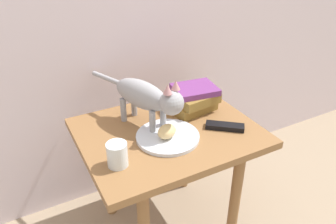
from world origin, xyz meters
TOP-DOWN VIEW (x-y plane):
  - side_table at (0.00, 0.00)m, footprint 0.68×0.55m
  - plate at (-0.03, -0.05)m, footprint 0.24×0.24m
  - bread_roll at (-0.04, -0.06)m, footprint 0.10×0.09m
  - cat at (-0.06, 0.06)m, footprint 0.22×0.45m
  - book_stack at (0.17, 0.09)m, footprint 0.21×0.18m
  - candle_jar at (-0.25, -0.11)m, footprint 0.07×0.07m
  - tv_remote at (0.20, -0.10)m, footprint 0.14×0.13m

SIDE VIEW (x-z plane):
  - side_table at x=0.00m, z-range 0.18..0.72m
  - plate at x=-0.03m, z-range 0.54..0.55m
  - tv_remote at x=0.20m, z-range 0.54..0.56m
  - candle_jar at x=-0.25m, z-range 0.53..0.62m
  - bread_roll at x=-0.04m, z-range 0.55..0.60m
  - book_stack at x=0.17m, z-range 0.54..0.65m
  - cat at x=-0.06m, z-range 0.56..0.78m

